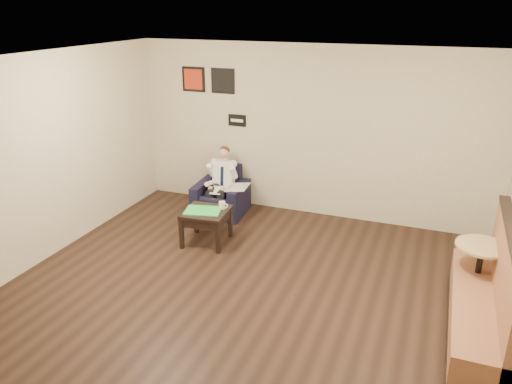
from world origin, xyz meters
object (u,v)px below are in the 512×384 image
(armchair, at_px, (221,191))
(green_folder, at_px, (203,211))
(smartphone, at_px, (214,206))
(seated_man, at_px, (218,185))
(cafe_table, at_px, (478,274))
(banquette, at_px, (481,282))
(side_table, at_px, (206,227))
(coffee_mug, at_px, (222,205))

(armchair, height_order, green_folder, armchair)
(armchair, distance_m, smartphone, 0.97)
(seated_man, bearing_deg, cafe_table, -21.39)
(banquette, bearing_deg, green_folder, 167.71)
(armchair, distance_m, side_table, 1.14)
(armchair, xyz_separation_m, coffee_mug, (0.46, -0.94, 0.18))
(armchair, xyz_separation_m, smartphone, (0.31, -0.91, 0.13))
(coffee_mug, height_order, cafe_table, cafe_table)
(cafe_table, bearing_deg, side_table, 175.96)
(smartphone, height_order, cafe_table, cafe_table)
(seated_man, bearing_deg, banquette, -28.67)
(armchair, height_order, coffee_mug, armchair)
(seated_man, bearing_deg, armchair, 90.00)
(side_table, relative_size, smartphone, 3.93)
(green_folder, height_order, cafe_table, cafe_table)
(armchair, relative_size, coffee_mug, 7.45)
(coffee_mug, distance_m, cafe_table, 3.55)
(coffee_mug, relative_size, banquette, 0.05)
(seated_man, distance_m, cafe_table, 4.17)
(banquette, bearing_deg, smartphone, 164.32)
(banquette, bearing_deg, armchair, 153.99)
(green_folder, height_order, coffee_mug, coffee_mug)
(green_folder, bearing_deg, smartphone, 71.72)
(seated_man, height_order, smartphone, seated_man)
(seated_man, relative_size, green_folder, 2.09)
(armchair, relative_size, side_table, 1.29)
(green_folder, bearing_deg, side_table, 39.37)
(cafe_table, bearing_deg, coffee_mug, 173.20)
(side_table, distance_m, green_folder, 0.27)
(smartphone, bearing_deg, cafe_table, -2.68)
(side_table, relative_size, banquette, 0.28)
(seated_man, xyz_separation_m, coffee_mug, (0.45, -0.84, 0.03))
(coffee_mug, xyz_separation_m, cafe_table, (3.52, -0.42, -0.19))
(green_folder, xyz_separation_m, coffee_mug, (0.22, 0.18, 0.05))
(side_table, xyz_separation_m, smartphone, (0.04, 0.19, 0.26))
(seated_man, xyz_separation_m, banquette, (3.96, -1.83, 0.05))
(smartphone, relative_size, cafe_table, 0.21)
(seated_man, distance_m, coffee_mug, 0.95)
(green_folder, distance_m, coffee_mug, 0.29)
(armchair, distance_m, green_folder, 1.15)
(seated_man, height_order, green_folder, seated_man)
(green_folder, bearing_deg, cafe_table, -3.60)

